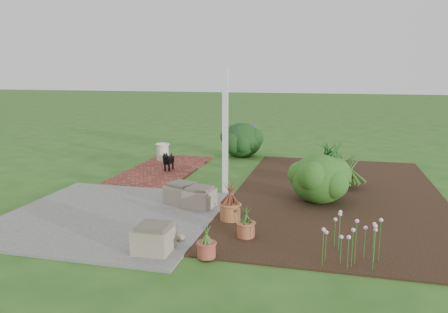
% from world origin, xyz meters
% --- Properties ---
extents(ground, '(80.00, 80.00, 0.00)m').
position_xyz_m(ground, '(0.00, 0.00, 0.00)').
color(ground, '#2A591C').
rests_on(ground, ground).
extents(concrete_patio, '(3.50, 3.50, 0.04)m').
position_xyz_m(concrete_patio, '(-1.25, -1.75, 0.02)').
color(concrete_patio, '#61615F').
rests_on(concrete_patio, ground).
extents(brick_path, '(1.60, 3.50, 0.04)m').
position_xyz_m(brick_path, '(-1.70, 1.75, 0.02)').
color(brick_path, maroon).
rests_on(brick_path, ground).
extents(garden_bed, '(4.00, 7.00, 0.03)m').
position_xyz_m(garden_bed, '(2.50, 0.50, 0.01)').
color(garden_bed, black).
rests_on(garden_bed, ground).
extents(veranda_post, '(0.10, 0.10, 2.50)m').
position_xyz_m(veranda_post, '(0.30, 0.10, 1.25)').
color(veranda_post, white).
rests_on(veranda_post, ground).
extents(stone_trough_near, '(0.49, 0.49, 0.32)m').
position_xyz_m(stone_trough_near, '(0.07, -2.98, 0.20)').
color(stone_trough_near, gray).
rests_on(stone_trough_near, concrete_patio).
extents(stone_trough_mid, '(0.55, 0.55, 0.32)m').
position_xyz_m(stone_trough_mid, '(0.10, -0.98, 0.20)').
color(stone_trough_mid, '#736F58').
rests_on(stone_trough_mid, concrete_patio).
extents(stone_trough_far, '(0.63, 0.63, 0.32)m').
position_xyz_m(stone_trough_far, '(-0.32, -0.80, 0.20)').
color(stone_trough_far, gray).
rests_on(stone_trough_far, concrete_patio).
extents(black_dog, '(0.16, 0.51, 0.44)m').
position_xyz_m(black_dog, '(-1.50, 1.59, 0.30)').
color(black_dog, black).
rests_on(black_dog, brick_path).
extents(cream_ceramic_urn, '(0.34, 0.34, 0.44)m').
position_xyz_m(cream_ceramic_urn, '(-2.11, 2.75, 0.26)').
color(cream_ceramic_urn, beige).
rests_on(cream_ceramic_urn, brick_path).
extents(evergreen_shrub, '(1.35, 1.35, 0.91)m').
position_xyz_m(evergreen_shrub, '(2.15, -0.07, 0.49)').
color(evergreen_shrub, '#0E430F').
rests_on(evergreen_shrub, garden_bed).
extents(agapanthus_clump_back, '(1.32, 1.32, 0.93)m').
position_xyz_m(agapanthus_clump_back, '(2.65, 1.09, 0.50)').
color(agapanthus_clump_back, '#1A3F13').
rests_on(agapanthus_clump_back, garden_bed).
extents(agapanthus_clump_front, '(1.33, 1.33, 0.92)m').
position_xyz_m(agapanthus_clump_front, '(2.33, 2.75, 0.49)').
color(agapanthus_clump_front, '#0B4011').
rests_on(agapanthus_clump_front, garden_bed).
extents(pink_flower_patch, '(1.01, 1.01, 0.59)m').
position_xyz_m(pink_flower_patch, '(2.66, -2.52, 0.33)').
color(pink_flower_patch, '#113D0F').
rests_on(pink_flower_patch, garden_bed).
extents(terracotta_pot_bronze, '(0.41, 0.41, 0.27)m').
position_xyz_m(terracotta_pot_bronze, '(0.78, -1.48, 0.17)').
color(terracotta_pot_bronze, '#A66338').
rests_on(terracotta_pot_bronze, garden_bed).
extents(terracotta_pot_small_left, '(0.30, 0.30, 0.22)m').
position_xyz_m(terracotta_pot_small_left, '(1.17, -2.15, 0.14)').
color(terracotta_pot_small_left, '#AC5A3A').
rests_on(terracotta_pot_small_left, garden_bed).
extents(terracotta_pot_small_right, '(0.32, 0.32, 0.20)m').
position_xyz_m(terracotta_pot_small_right, '(0.81, -2.98, 0.13)').
color(terracotta_pot_small_right, '#A04536').
rests_on(terracotta_pot_small_right, garden_bed).
extents(purple_flowering_bush, '(1.43, 1.43, 0.99)m').
position_xyz_m(purple_flowering_bush, '(-0.17, 4.01, 0.50)').
color(purple_flowering_bush, black).
rests_on(purple_flowering_bush, ground).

